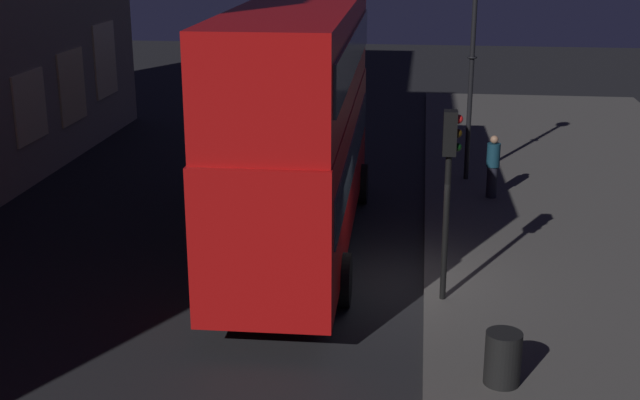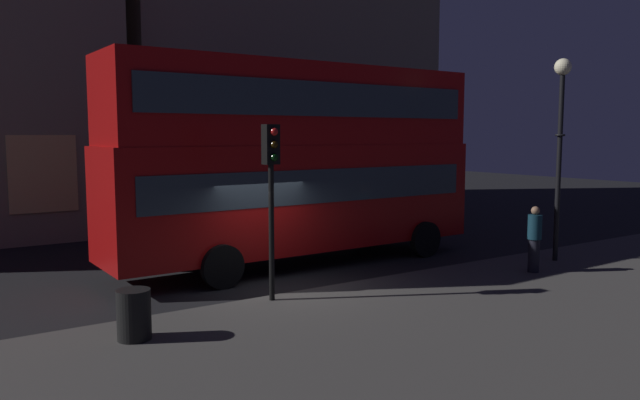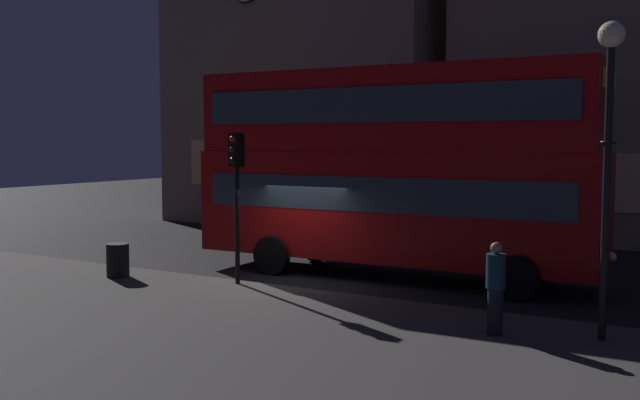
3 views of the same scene
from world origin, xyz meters
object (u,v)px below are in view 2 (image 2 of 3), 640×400
object	(u,v)px
pedestrian	(534,238)
litter_bin	(134,315)
double_decker_bus	(299,154)
street_lamp	(561,119)
traffic_light_near_kerb	(271,174)

from	to	relation	value
pedestrian	litter_bin	xyz separation A→B (m)	(-10.31, 0.54, -0.45)
double_decker_bus	street_lamp	bearing A→B (deg)	-34.90
street_lamp	traffic_light_near_kerb	bearing A→B (deg)	174.77
traffic_light_near_kerb	street_lamp	distance (m)	8.96
street_lamp	litter_bin	xyz separation A→B (m)	(-12.10, -0.07, -3.59)
double_decker_bus	pedestrian	size ratio (longest dim) A/B	6.45
street_lamp	pedestrian	distance (m)	3.67
traffic_light_near_kerb	pedestrian	size ratio (longest dim) A/B	2.19
street_lamp	pedestrian	bearing A→B (deg)	-161.19
double_decker_bus	pedestrian	distance (m)	6.72
street_lamp	litter_bin	distance (m)	12.63
street_lamp	litter_bin	bearing A→B (deg)	-179.67
street_lamp	pedestrian	xyz separation A→B (m)	(-1.79, -0.61, -3.14)
litter_bin	double_decker_bus	bearing A→B (deg)	34.70
double_decker_bus	street_lamp	distance (m)	7.41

